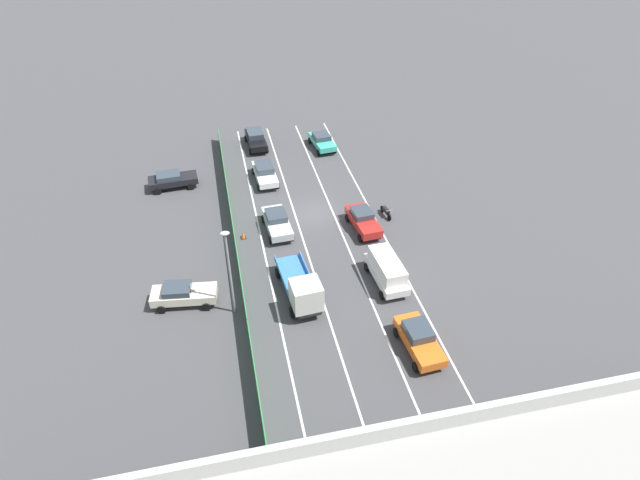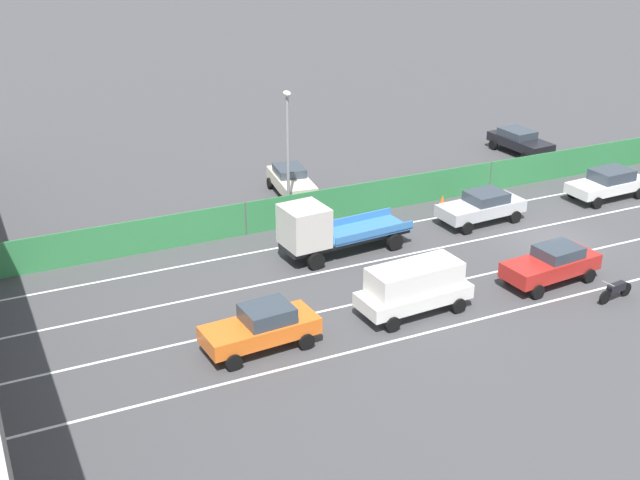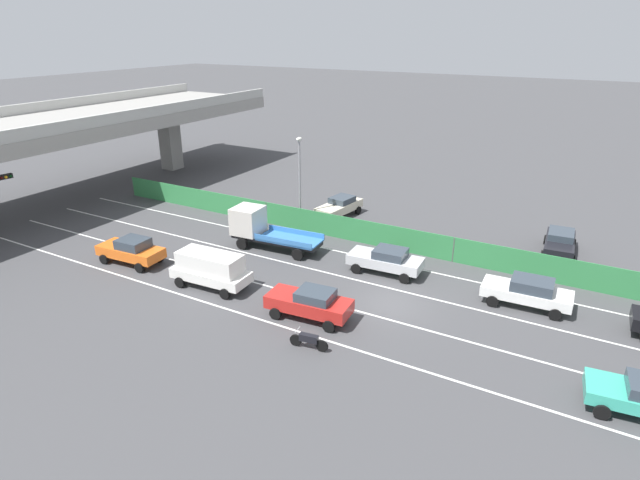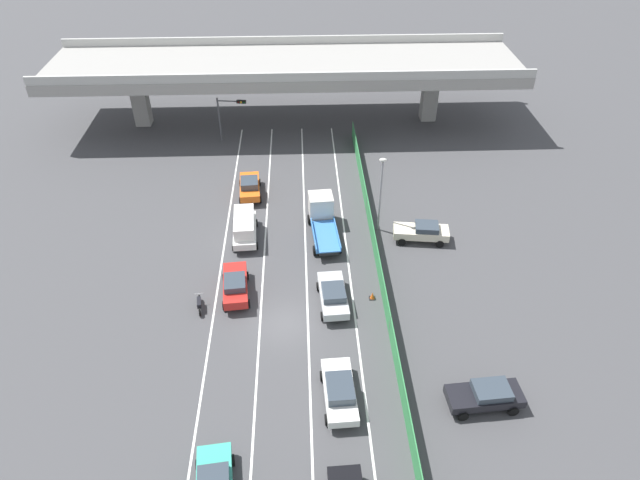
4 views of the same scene
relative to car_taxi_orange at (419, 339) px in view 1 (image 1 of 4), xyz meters
name	(u,v)px [view 1 (image 1 of 4)]	position (x,y,z in m)	size (l,w,h in m)	color
ground_plane	(314,213)	(3.28, -16.63, -0.92)	(300.00, 300.00, 0.00)	#424244
lane_line_left_edge	(390,247)	(-1.70, -10.61, -0.92)	(0.14, 48.04, 0.01)	silver
lane_line_mid_left	(350,252)	(1.62, -10.61, -0.92)	(0.14, 48.04, 0.01)	silver
lane_line_mid_right	(309,258)	(4.95, -10.61, -0.92)	(0.14, 48.04, 0.01)	silver
lane_line_right_edge	(267,264)	(8.27, -10.61, -0.92)	(0.14, 48.04, 0.01)	silver
green_fence	(238,259)	(10.43, -10.61, -0.07)	(0.10, 44.14, 1.71)	#338447
car_taxi_orange	(419,339)	(0.00, 0.00, 0.00)	(2.23, 4.50, 1.72)	orange
car_taxi_teal	(322,141)	(-0.13, -28.63, -0.07)	(2.42, 4.39, 1.52)	teal
car_sedan_red	(363,220)	(-0.25, -13.49, -0.01)	(2.26, 4.62, 1.66)	red
car_sedan_black	(256,138)	(6.67, -30.49, 0.01)	(2.14, 4.76, 1.67)	black
car_sedan_silver	(277,221)	(6.79, -14.80, -0.04)	(2.26, 4.66, 1.61)	#B7BABC
car_sedan_white	(265,172)	(6.69, -23.14, -0.02)	(2.20, 4.74, 1.64)	white
car_van_white	(387,269)	(-0.02, -6.63, 0.28)	(2.26, 4.82, 2.12)	silver
flatbed_truck_blue	(303,290)	(6.41, -5.55, 0.46)	(2.64, 6.47, 2.71)	black
motorcycle	(386,212)	(-2.72, -14.88, -0.47)	(0.60, 1.94, 0.93)	black
parked_sedan_dark	(172,179)	(15.32, -23.77, -0.06)	(4.58, 2.28, 1.50)	black
parked_sedan_cream	(183,294)	(14.52, -7.50, -0.04)	(4.67, 2.38, 1.59)	beige
traffic_light	(563,459)	(-2.60, 10.51, 2.60)	(3.07, 0.76, 4.95)	#47474C
street_lamp	(229,265)	(11.13, -5.89, 3.25)	(0.60, 0.36, 6.84)	gray
traffic_cone	(243,235)	(9.69, -14.34, -0.66)	(0.47, 0.47, 0.57)	orange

